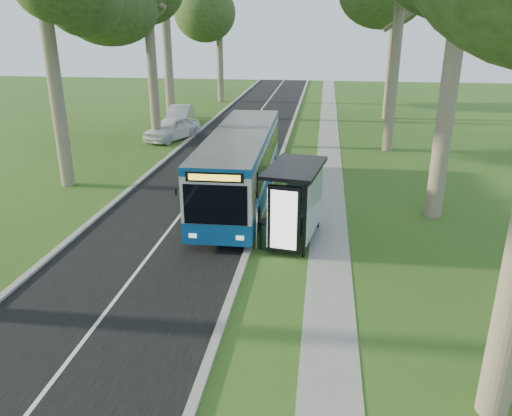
{
  "coord_description": "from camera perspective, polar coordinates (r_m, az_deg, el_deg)",
  "views": [
    {
      "loc": [
        2.57,
        -15.3,
        7.98
      ],
      "look_at": [
        0.26,
        1.65,
        1.6
      ],
      "focal_mm": 35.0,
      "sensor_mm": 36.0,
      "label": 1
    }
  ],
  "objects": [
    {
      "name": "kerb_west",
      "position": [
        28.18,
        -12.45,
        3.65
      ],
      "size": [
        0.25,
        100.0,
        0.12
      ],
      "primitive_type": "cube",
      "color": "#9E9B93",
      "rests_on": "ground"
    },
    {
      "name": "car_white",
      "position": [
        36.86,
        -9.55,
        8.98
      ],
      "size": [
        3.65,
        5.21,
        1.65
      ],
      "primitive_type": "imported",
      "rotation": [
        0.0,
        0.0,
        -0.39
      ],
      "color": "white",
      "rests_on": "ground"
    },
    {
      "name": "bus_shelter",
      "position": [
        18.45,
        4.81,
        1.84
      ],
      "size": [
        2.4,
        3.72,
        2.97
      ],
      "rotation": [
        0.0,
        0.0,
        -0.16
      ],
      "color": "black",
      "rests_on": "ground"
    },
    {
      "name": "road",
      "position": [
        27.21,
        -5.49,
        3.33
      ],
      "size": [
        7.0,
        100.0,
        0.02
      ],
      "primitive_type": "cube",
      "color": "black",
      "rests_on": "ground"
    },
    {
      "name": "centre_line",
      "position": [
        27.2,
        -5.49,
        3.35
      ],
      "size": [
        0.12,
        100.0,
        0.0
      ],
      "primitive_type": "cube",
      "color": "white",
      "rests_on": "road"
    },
    {
      "name": "kerb_east",
      "position": [
        26.63,
        1.88,
        3.15
      ],
      "size": [
        0.25,
        100.0,
        0.12
      ],
      "primitive_type": "cube",
      "color": "#9E9B93",
      "rests_on": "ground"
    },
    {
      "name": "bus_stop_sign",
      "position": [
        18.1,
        0.03,
        -0.65
      ],
      "size": [
        0.14,
        0.32,
        2.32
      ],
      "rotation": [
        0.0,
        0.0,
        0.31
      ],
      "color": "gray",
      "rests_on": "ground"
    },
    {
      "name": "footpath",
      "position": [
        26.52,
        8.34,
        2.75
      ],
      "size": [
        1.5,
        100.0,
        0.02
      ],
      "primitive_type": "cube",
      "color": "gray",
      "rests_on": "ground"
    },
    {
      "name": "car_silver",
      "position": [
        42.45,
        -8.67,
        10.45
      ],
      "size": [
        2.06,
        4.82,
        1.55
      ],
      "primitive_type": "imported",
      "rotation": [
        0.0,
        0.0,
        0.09
      ],
      "color": "#A4A7AC",
      "rests_on": "ground"
    },
    {
      "name": "ground",
      "position": [
        17.44,
        -1.59,
        -6.77
      ],
      "size": [
        120.0,
        120.0,
        0.0
      ],
      "primitive_type": "plane",
      "color": "#2D4F18",
      "rests_on": "ground"
    },
    {
      "name": "bus",
      "position": [
        23.45,
        -1.78,
        4.89
      ],
      "size": [
        2.81,
        12.35,
        3.26
      ],
      "rotation": [
        0.0,
        0.0,
        0.02
      ],
      "color": "silver",
      "rests_on": "ground"
    },
    {
      "name": "litter_bin",
      "position": [
        18.65,
        1.3,
        -3.02
      ],
      "size": [
        0.62,
        0.62,
        1.08
      ],
      "rotation": [
        0.0,
        0.0,
        -0.2
      ],
      "color": "black",
      "rests_on": "ground"
    }
  ]
}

